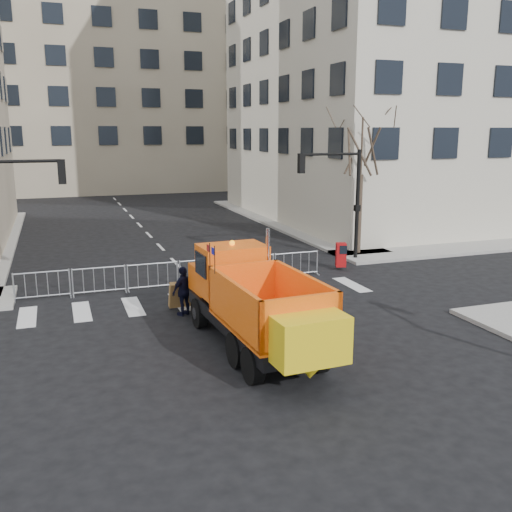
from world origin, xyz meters
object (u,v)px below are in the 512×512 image
object	(u,v)px
plow_truck	(255,301)
cop_a	(231,291)
cop_b	(236,280)
cop_c	(184,291)
newspaper_box	(341,255)

from	to	relation	value
plow_truck	cop_a	bearing A→B (deg)	-8.46
cop_a	cop_b	xyz separation A→B (m)	(0.52, 1.12, 0.05)
cop_a	cop_c	distance (m)	1.64
cop_b	newspaper_box	world-z (taller)	cop_b
plow_truck	cop_c	bearing A→B (deg)	15.00
plow_truck	cop_b	xyz separation A→B (m)	(0.85, 4.51, -0.59)
plow_truck	cop_c	xyz separation A→B (m)	(-1.25, 3.85, -0.62)
plow_truck	cop_a	world-z (taller)	plow_truck
plow_truck	cop_b	size ratio (longest dim) A/B	4.88
cop_b	plow_truck	bearing A→B (deg)	81.11
cop_a	cop_b	distance (m)	1.24
cop_b	newspaper_box	distance (m)	7.04
cop_c	plow_truck	bearing A→B (deg)	77.93
plow_truck	cop_c	distance (m)	4.09
plow_truck	newspaper_box	bearing A→B (deg)	-44.28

